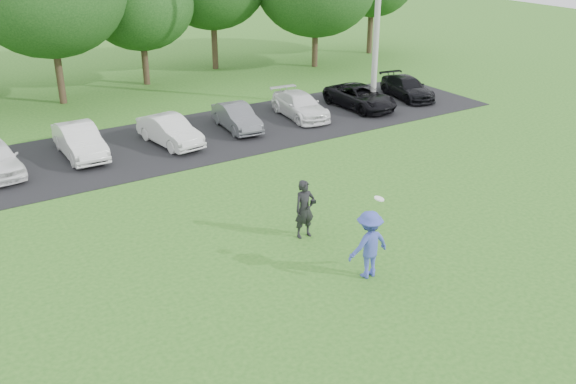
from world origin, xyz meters
The scene contains 5 objects.
ground centered at (0.00, 0.00, 0.00)m, with size 100.00×100.00×0.00m, color #2B631C.
parking_lot centered at (0.00, 13.00, 0.01)m, with size 32.00×6.50×0.03m, color black.
frisbee_player centered at (0.39, 0.17, 0.94)m, with size 1.22×0.71×2.25m.
camera_bystander centered at (0.23, 2.95, 0.90)m, with size 0.67×0.46×1.80m.
parked_cars centered at (0.55, 13.02, 0.61)m, with size 28.46×4.60×1.25m.
Camera 1 is at (-9.36, -11.20, 8.97)m, focal length 40.00 mm.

